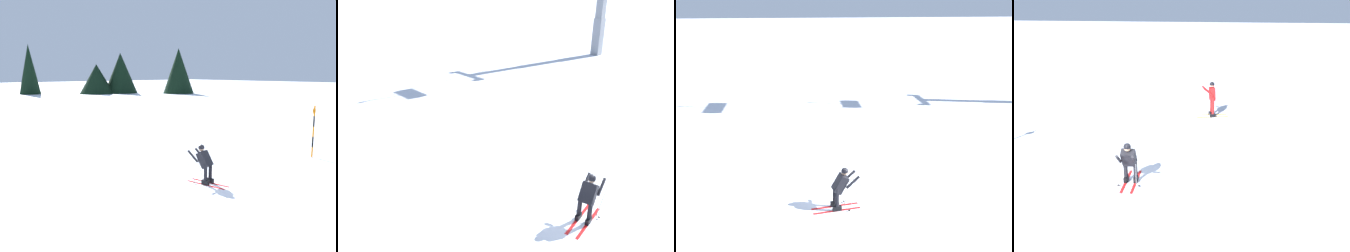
% 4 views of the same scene
% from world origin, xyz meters
% --- Properties ---
extents(ground_plane, '(260.00, 260.00, 0.00)m').
position_xyz_m(ground_plane, '(0.00, 0.00, 0.00)').
color(ground_plane, white).
extents(skier_carving_main, '(1.61, 0.78, 1.52)m').
position_xyz_m(skier_carving_main, '(-0.41, -0.30, 0.80)').
color(skier_carving_main, red).
rests_on(skier_carving_main, ground_plane).
extents(lift_tower_far, '(0.72, 3.02, 9.72)m').
position_xyz_m(lift_tower_far, '(18.71, 10.73, 4.10)').
color(lift_tower_far, gray).
rests_on(lift_tower_far, ground_plane).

